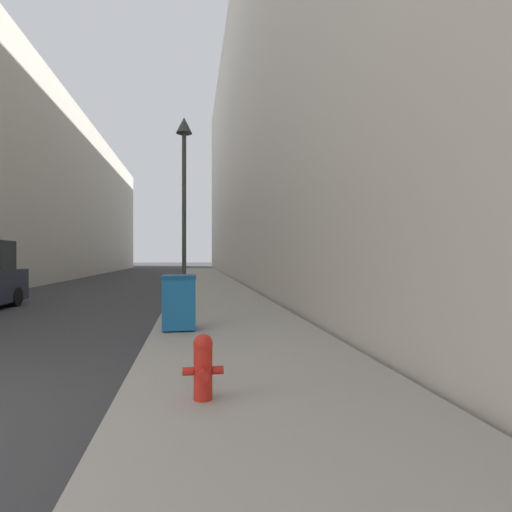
# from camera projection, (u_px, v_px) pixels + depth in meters

# --- Properties ---
(sidewalk_right) EXTENTS (3.55, 60.00, 0.13)m
(sidewalk_right) POSITION_uv_depth(u_px,v_px,m) (210.00, 286.00, 21.35)
(sidewalk_right) COLOR #9E998E
(sidewalk_right) RESTS_ON ground
(building_right_stone) EXTENTS (12.00, 60.00, 21.71)m
(building_right_stone) POSITION_uv_depth(u_px,v_px,m) (309.00, 136.00, 30.48)
(building_right_stone) COLOR beige
(building_right_stone) RESTS_ON ground
(fire_hydrant) EXTENTS (0.44, 0.33, 0.71)m
(fire_hydrant) POSITION_uv_depth(u_px,v_px,m) (203.00, 365.00, 4.33)
(fire_hydrant) COLOR red
(fire_hydrant) RESTS_ON sidewalk_right
(trash_bin) EXTENTS (0.70, 0.69, 1.16)m
(trash_bin) POSITION_uv_depth(u_px,v_px,m) (179.00, 302.00, 8.42)
(trash_bin) COLOR #19609E
(trash_bin) RESTS_ON sidewalk_right
(lamppost) EXTENTS (0.48, 0.48, 5.73)m
(lamppost) POSITION_uv_depth(u_px,v_px,m) (184.00, 175.00, 11.99)
(lamppost) COLOR #2D332D
(lamppost) RESTS_ON sidewalk_right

